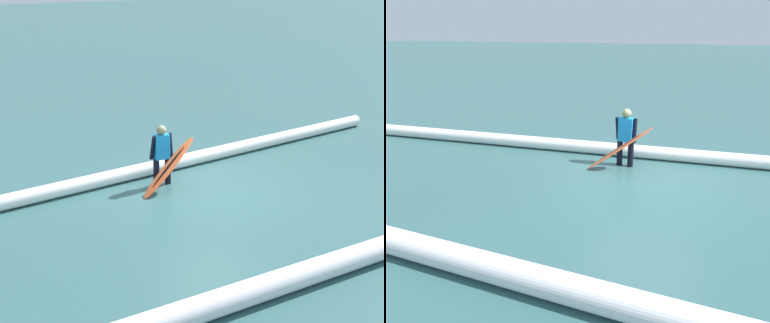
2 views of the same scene
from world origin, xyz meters
TOP-DOWN VIEW (x-y plane):
  - ground_plane at (0.00, 0.00)m, footprint 148.71×148.71m
  - surfer at (0.72, -0.97)m, footprint 0.52×0.28m
  - surfboard at (0.77, -0.57)m, footprint 1.55×0.63m
  - wave_crest_foreground at (2.69, -1.55)m, footprint 19.38×1.34m
  - wave_crest_midground at (-0.31, 4.09)m, footprint 15.05×1.19m

SIDE VIEW (x-z plane):
  - ground_plane at x=0.00m, z-range 0.00..0.00m
  - wave_crest_foreground at x=2.69m, z-range 0.00..0.33m
  - wave_crest_midground at x=-0.31m, z-range 0.00..0.39m
  - surfboard at x=0.77m, z-range -0.02..1.09m
  - surfer at x=0.72m, z-range 0.08..1.48m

